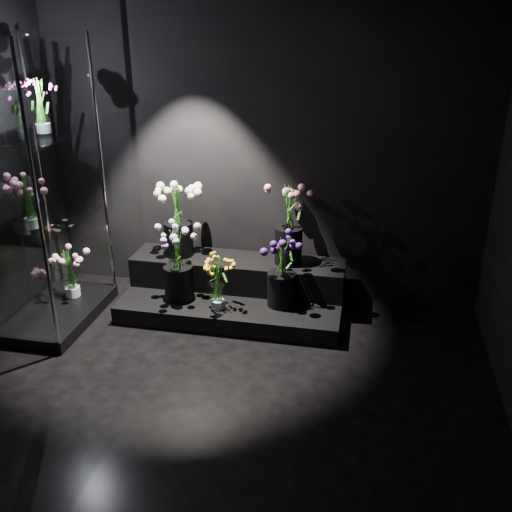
# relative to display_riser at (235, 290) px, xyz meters

# --- Properties ---
(floor) EXTENTS (4.00, 4.00, 0.00)m
(floor) POSITION_rel_display_riser_xyz_m (0.16, -1.61, -0.18)
(floor) COLOR black
(floor) RESTS_ON ground
(wall_back) EXTENTS (4.00, 0.00, 4.00)m
(wall_back) POSITION_rel_display_riser_xyz_m (0.16, 0.39, 1.22)
(wall_back) COLOR black
(wall_back) RESTS_ON floor
(display_riser) EXTENTS (1.96, 0.87, 0.44)m
(display_riser) POSITION_rel_display_riser_xyz_m (0.00, 0.00, 0.00)
(display_riser) COLOR black
(display_riser) RESTS_ON floor
(display_case) EXTENTS (0.65, 1.08, 2.38)m
(display_case) POSITION_rel_display_riser_xyz_m (-1.49, -0.53, 1.01)
(display_case) COLOR black
(display_case) RESTS_ON floor
(bouquet_orange_bells) EXTENTS (0.29, 0.29, 0.47)m
(bouquet_orange_bells) POSITION_rel_display_riser_xyz_m (-0.07, -0.35, 0.23)
(bouquet_orange_bells) COLOR white
(bouquet_orange_bells) RESTS_ON display_riser
(bouquet_lilac) EXTENTS (0.41, 0.41, 0.69)m
(bouquet_lilac) POSITION_rel_display_riser_xyz_m (-0.45, -0.24, 0.36)
(bouquet_lilac) COLOR black
(bouquet_lilac) RESTS_ON display_riser
(bouquet_purple) EXTENTS (0.35, 0.35, 0.64)m
(bouquet_purple) POSITION_rel_display_riser_xyz_m (0.46, -0.17, 0.32)
(bouquet_purple) COLOR black
(bouquet_purple) RESTS_ON display_riser
(bouquet_cream_roses) EXTENTS (0.48, 0.48, 0.69)m
(bouquet_cream_roses) POSITION_rel_display_riser_xyz_m (-0.55, 0.11, 0.66)
(bouquet_cream_roses) COLOR black
(bouquet_cream_roses) RESTS_ON display_riser
(bouquet_pink_roses) EXTENTS (0.42, 0.42, 0.73)m
(bouquet_pink_roses) POSITION_rel_display_riser_xyz_m (0.46, 0.13, 0.67)
(bouquet_pink_roses) COLOR black
(bouquet_pink_roses) RESTS_ON display_riser
(bouquet_case_pink) EXTENTS (0.36, 0.36, 0.43)m
(bouquet_case_pink) POSITION_rel_display_riser_xyz_m (-1.49, -0.69, 0.98)
(bouquet_case_pink) COLOR white
(bouquet_case_pink) RESTS_ON display_case
(bouquet_case_magenta) EXTENTS (0.22, 0.22, 0.42)m
(bouquet_case_magenta) POSITION_rel_display_riser_xyz_m (-1.45, -0.40, 1.66)
(bouquet_case_magenta) COLOR white
(bouquet_case_magenta) RESTS_ON display_case
(bouquet_case_base_pink) EXTENTS (0.42, 0.42, 0.47)m
(bouquet_case_base_pink) POSITION_rel_display_riser_xyz_m (-1.46, -0.28, 0.18)
(bouquet_case_base_pink) COLOR white
(bouquet_case_base_pink) RESTS_ON display_case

